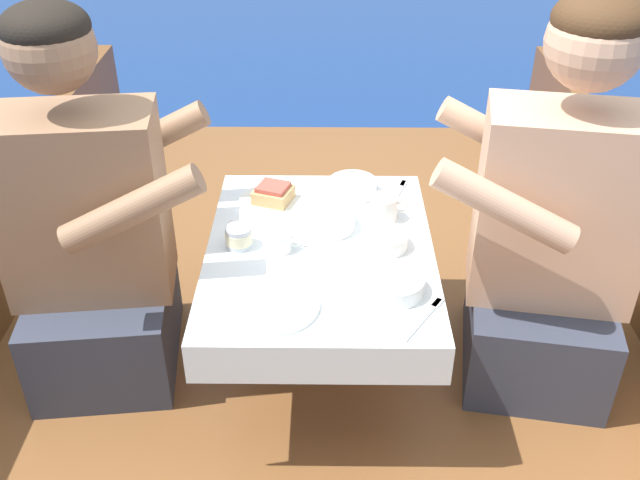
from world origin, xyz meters
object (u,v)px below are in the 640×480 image
at_px(sandwich, 273,193).
at_px(coffee_cup_starboard, 280,241).
at_px(coffee_cup_port, 385,207).
at_px(tin_can, 239,237).
at_px(person_starboard, 552,237).
at_px(person_port, 92,239).

distance_m(sandwich, coffee_cup_starboard, 0.23).
bearing_deg(coffee_cup_starboard, coffee_cup_port, 29.37).
bearing_deg(coffee_cup_port, coffee_cup_starboard, -150.63).
bearing_deg(tin_can, coffee_cup_port, 20.15).
bearing_deg(coffee_cup_port, person_starboard, -15.01).
bearing_deg(sandwich, coffee_cup_port, -14.35).
xyz_separation_m(sandwich, tin_can, (-0.07, -0.21, -0.00)).
relative_size(sandwich, coffee_cup_starboard, 1.33).
bearing_deg(sandwich, coffee_cup_starboard, -82.27).
bearing_deg(tin_can, person_starboard, 1.85).
bearing_deg(coffee_cup_starboard, sandwich, 97.73).
bearing_deg(person_port, coffee_cup_starboard, -11.73).
bearing_deg(person_starboard, sandwich, -5.31).
relative_size(person_port, coffee_cup_starboard, 11.10).
height_order(sandwich, tin_can, sandwich).
distance_m(sandwich, coffee_cup_port, 0.31).
xyz_separation_m(sandwich, coffee_cup_port, (0.30, -0.08, 0.00)).
height_order(person_port, sandwich, person_port).
relative_size(coffee_cup_port, coffee_cup_starboard, 1.10).
bearing_deg(person_port, sandwich, 15.53).
distance_m(coffee_cup_port, coffee_cup_starboard, 0.31).
bearing_deg(sandwich, person_port, -158.06).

